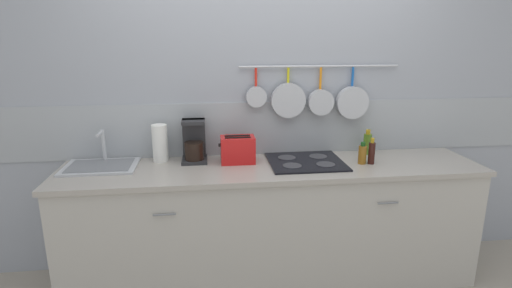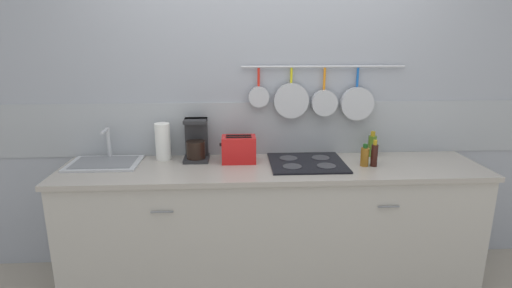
{
  "view_description": "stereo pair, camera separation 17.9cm",
  "coord_description": "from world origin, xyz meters",
  "px_view_note": "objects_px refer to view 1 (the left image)",
  "views": [
    {
      "loc": [
        -0.44,
        -2.62,
        1.76
      ],
      "look_at": [
        -0.12,
        0.0,
        1.05
      ],
      "focal_mm": 28.0,
      "sensor_mm": 36.0,
      "label": 1
    },
    {
      "loc": [
        -0.26,
        -2.63,
        1.76
      ],
      "look_at": [
        -0.12,
        0.0,
        1.05
      ],
      "focal_mm": 28.0,
      "sensor_mm": 36.0,
      "label": 2
    }
  ],
  "objects_px": {
    "toaster": "(238,150)",
    "bottle_sesame_oil": "(372,152)",
    "paper_towel_roll": "(160,143)",
    "bottle_vinegar": "(362,154)",
    "bottle_hot_sauce": "(367,143)",
    "coffee_maker": "(194,144)"
  },
  "relations": [
    {
      "from": "coffee_maker",
      "to": "bottle_vinegar",
      "type": "distance_m",
      "value": 1.21
    },
    {
      "from": "paper_towel_roll",
      "to": "bottle_sesame_oil",
      "type": "height_order",
      "value": "paper_towel_roll"
    },
    {
      "from": "toaster",
      "to": "bottle_sesame_oil",
      "type": "distance_m",
      "value": 0.95
    },
    {
      "from": "bottle_vinegar",
      "to": "bottle_sesame_oil",
      "type": "xyz_separation_m",
      "value": [
        0.06,
        -0.01,
        0.01
      ]
    },
    {
      "from": "bottle_vinegar",
      "to": "bottle_hot_sauce",
      "type": "height_order",
      "value": "bottle_hot_sauce"
    },
    {
      "from": "paper_towel_roll",
      "to": "toaster",
      "type": "height_order",
      "value": "paper_towel_roll"
    },
    {
      "from": "toaster",
      "to": "bottle_sesame_oil",
      "type": "bearing_deg",
      "value": -9.01
    },
    {
      "from": "toaster",
      "to": "bottle_vinegar",
      "type": "bearing_deg",
      "value": -9.08
    },
    {
      "from": "bottle_hot_sauce",
      "to": "paper_towel_roll",
      "type": "bearing_deg",
      "value": 179.7
    },
    {
      "from": "bottle_sesame_oil",
      "to": "bottle_hot_sauce",
      "type": "height_order",
      "value": "bottle_hot_sauce"
    },
    {
      "from": "paper_towel_roll",
      "to": "toaster",
      "type": "relative_size",
      "value": 1.05
    },
    {
      "from": "bottle_hot_sauce",
      "to": "coffee_maker",
      "type": "bearing_deg",
      "value": -179.67
    },
    {
      "from": "coffee_maker",
      "to": "toaster",
      "type": "xyz_separation_m",
      "value": [
        0.31,
        -0.08,
        -0.03
      ]
    },
    {
      "from": "paper_towel_roll",
      "to": "toaster",
      "type": "distance_m",
      "value": 0.56
    },
    {
      "from": "toaster",
      "to": "bottle_hot_sauce",
      "type": "relative_size",
      "value": 1.35
    },
    {
      "from": "coffee_maker",
      "to": "bottle_vinegar",
      "type": "xyz_separation_m",
      "value": [
        1.18,
        -0.22,
        -0.06
      ]
    },
    {
      "from": "coffee_maker",
      "to": "bottle_vinegar",
      "type": "relative_size",
      "value": 1.91
    },
    {
      "from": "paper_towel_roll",
      "to": "toaster",
      "type": "xyz_separation_m",
      "value": [
        0.55,
        -0.1,
        -0.04
      ]
    },
    {
      "from": "bottle_vinegar",
      "to": "bottle_sesame_oil",
      "type": "height_order",
      "value": "bottle_sesame_oil"
    },
    {
      "from": "toaster",
      "to": "bottle_vinegar",
      "type": "height_order",
      "value": "toaster"
    },
    {
      "from": "toaster",
      "to": "paper_towel_roll",
      "type": "bearing_deg",
      "value": 169.86
    },
    {
      "from": "coffee_maker",
      "to": "bottle_hot_sauce",
      "type": "xyz_separation_m",
      "value": [
        1.31,
        0.01,
        -0.04
      ]
    }
  ]
}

